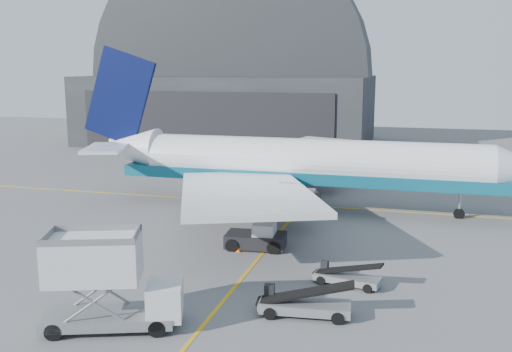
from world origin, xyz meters
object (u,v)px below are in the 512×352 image
(catering_truck, at_px, (107,283))
(belt_loader_a, at_px, (304,305))
(belt_loader_b, at_px, (347,277))
(airliner, at_px, (294,163))
(pushback_tug, at_px, (257,238))

(catering_truck, distance_m, belt_loader_a, 10.72)
(catering_truck, height_order, belt_loader_b, catering_truck)
(airliner, relative_size, pushback_tug, 9.67)
(belt_loader_a, bearing_deg, pushback_tug, 111.44)
(belt_loader_b, bearing_deg, pushback_tug, 153.31)
(catering_truck, bearing_deg, pushback_tug, 55.75)
(belt_loader_b, bearing_deg, belt_loader_a, -97.88)
(airliner, xyz_separation_m, belt_loader_b, (7.34, -19.01, -3.92))
(pushback_tug, xyz_separation_m, belt_loader_a, (5.64, -10.93, -0.15))
(airliner, xyz_separation_m, catering_truck, (-4.09, -28.46, -1.92))
(catering_truck, distance_m, belt_loader_b, 14.97)
(airliner, relative_size, belt_loader_b, 10.00)
(airliner, height_order, catering_truck, airliner)
(catering_truck, distance_m, pushback_tug, 15.83)
(pushback_tug, relative_size, belt_loader_a, 0.85)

